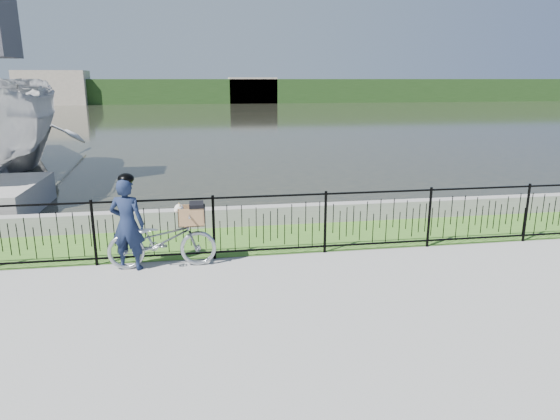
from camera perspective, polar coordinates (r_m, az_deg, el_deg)
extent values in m
plane|color=gray|center=(7.56, 0.71, -9.30)|extent=(120.00, 120.00, 0.00)
cube|color=#3F6D22|center=(9.96, -1.91, -3.24)|extent=(60.00, 2.00, 0.01)
plane|color=black|center=(39.93, -7.73, 10.25)|extent=(120.00, 120.00, 0.00)
cube|color=gray|center=(10.85, -2.61, -0.64)|extent=(60.00, 0.30, 0.40)
cube|color=#234219|center=(66.82, -8.57, 13.29)|extent=(120.00, 6.00, 3.00)
cube|color=#AC9E8A|center=(66.94, -24.53, 12.59)|extent=(8.00, 4.00, 4.00)
cube|color=#AC9E8A|center=(65.71, -3.16, 13.50)|extent=(6.00, 3.00, 3.20)
imported|color=#A1A6AD|center=(8.57, -13.34, -3.39)|extent=(1.79, 0.62, 0.94)
cube|color=black|center=(8.47, -10.07, -1.62)|extent=(0.38, 0.18, 0.02)
cube|color=#996F46|center=(8.47, -10.07, -1.57)|extent=(0.43, 0.33, 0.01)
cube|color=#996F46|center=(8.58, -10.11, -0.34)|extent=(0.43, 0.02, 0.31)
cube|color=#996F46|center=(8.28, -10.13, -0.91)|extent=(0.43, 0.02, 0.31)
cube|color=#996F46|center=(8.43, -8.72, -0.56)|extent=(0.02, 0.33, 0.31)
cube|color=#996F46|center=(8.44, -11.51, -0.68)|extent=(0.02, 0.33, 0.31)
cube|color=black|center=(8.38, -9.53, 0.61)|extent=(0.23, 0.35, 0.06)
cube|color=black|center=(8.42, -8.61, -0.36)|extent=(0.02, 0.35, 0.24)
ellipsoid|color=silver|center=(8.44, -10.25, -0.77)|extent=(0.31, 0.22, 0.20)
sphere|color=silver|center=(8.38, -11.47, 0.16)|extent=(0.15, 0.15, 0.15)
sphere|color=silver|center=(8.37, -11.81, -0.08)|extent=(0.07, 0.07, 0.07)
sphere|color=black|center=(8.37, -11.98, -0.14)|extent=(0.02, 0.02, 0.02)
cone|color=olive|center=(8.43, -11.48, 0.66)|extent=(0.06, 0.08, 0.08)
cone|color=olive|center=(8.33, -11.37, 0.50)|extent=(0.06, 0.08, 0.08)
imported|color=#141D38|center=(8.54, -17.05, -1.58)|extent=(0.64, 0.50, 1.55)
ellipsoid|color=black|center=(8.37, -17.44, 3.40)|extent=(0.26, 0.29, 0.18)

